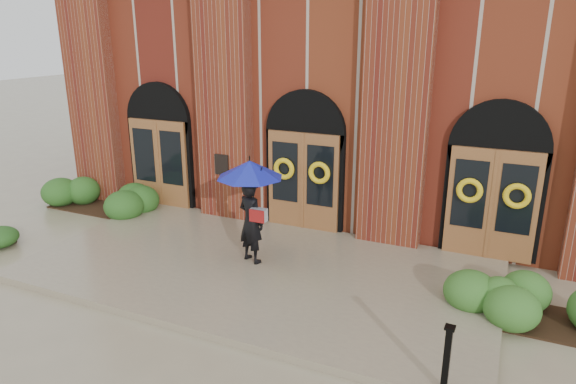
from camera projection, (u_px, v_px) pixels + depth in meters
The scene contains 7 objects.
ground at pixel (254, 275), 11.12m from camera, with size 90.00×90.00×0.00m, color gray.
landing at pixel (258, 269), 11.23m from camera, with size 10.00×5.30×0.15m, color gray.
church_building at pixel (371, 77), 17.69m from camera, with size 16.20×12.53×7.00m.
man_with_umbrella at pixel (250, 192), 10.98m from camera, with size 1.85×1.85×2.30m.
metal_post at pixel (447, 357), 7.18m from camera, with size 0.15×0.15×1.05m.
hedge_wall_left at pixel (106, 196), 15.15m from camera, with size 3.06×1.23×0.79m, color #24501A.
hedge_wall_right at pixel (517, 299), 9.41m from camera, with size 2.82×1.13×0.72m, color #2E5B20.
Camera 1 is at (4.79, -8.86, 5.09)m, focal length 32.00 mm.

